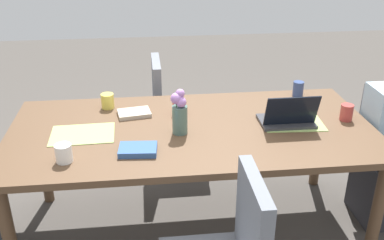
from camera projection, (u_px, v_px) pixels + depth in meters
name	position (u px, v px, depth m)	size (l,w,h in m)	color
ground_plane	(192.00, 229.00, 2.95)	(10.00, 10.00, 0.00)	#4C4742
dining_table	(192.00, 138.00, 2.65)	(2.16, 1.04, 0.75)	brown
chair_near_left_far	(172.00, 109.00, 3.50)	(0.44, 0.44, 0.90)	slate
flower_vase	(180.00, 113.00, 2.51)	(0.10, 0.09, 0.27)	#4C6B60
placemat_head_left_left_near	(292.00, 122.00, 2.69)	(0.36, 0.26, 0.00)	#9EBC66
placemat_head_right_left_mid	(83.00, 134.00, 2.54)	(0.36, 0.26, 0.00)	#9EBC66
laptop_head_left_left_near	(288.00, 118.00, 2.64)	(0.32, 0.22, 0.21)	#38383D
coffee_mug_near_left	(298.00, 89.00, 3.05)	(0.07, 0.07, 0.10)	#33477A
coffee_mug_near_right	(64.00, 153.00, 2.25)	(0.09, 0.09, 0.10)	white
coffee_mug_centre_left	(347.00, 112.00, 2.70)	(0.08, 0.08, 0.10)	#AD3D38
coffee_mug_centre_right	(108.00, 101.00, 2.87)	(0.08, 0.08, 0.10)	#DBC64C
coffee_mug_far_left	(179.00, 107.00, 2.78)	(0.08, 0.08, 0.09)	#AD3D38
book_red_cover	(138.00, 150.00, 2.35)	(0.20, 0.14, 0.03)	#335693
book_blue_cover	(134.00, 113.00, 2.78)	(0.20, 0.14, 0.03)	#B2A38E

